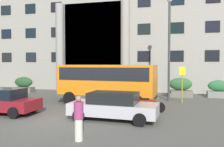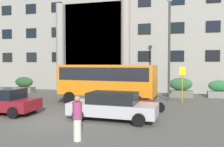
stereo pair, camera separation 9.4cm
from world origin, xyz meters
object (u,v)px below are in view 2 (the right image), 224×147
Objects in this scene: parked_sedan_second at (113,106)px; pedestrian_man_red_shirt at (77,118)px; hedge_planter_far_east at (24,85)px; parked_estate_mid at (3,101)px; hedge_planter_far_west at (219,89)px; scooter_by_planter at (17,99)px; hedge_planter_entrance_right at (181,88)px; motorcycle_far_end at (93,103)px; bus_stop_sign at (182,81)px; motorcycle_near_kerb at (147,104)px; orange_minibus at (107,81)px; lamppost_plaza_centre at (169,41)px.

parked_sedan_second is 3.55m from pedestrian_man_red_shirt.
parked_estate_mid is at bearing -61.28° from hedge_planter_far_east.
scooter_by_planter is (-14.39, -7.29, -0.26)m from hedge_planter_far_west.
hedge_planter_far_west is 15.15m from pedestrian_man_red_shirt.
motorcycle_far_end is (-5.54, -7.19, -0.35)m from hedge_planter_entrance_right.
hedge_planter_far_west is at bearing 47.18° from bus_stop_sign.
motorcycle_far_end is 0.96× the size of motorcycle_near_kerb.
parked_estate_mid is at bearing -79.92° from scooter_by_planter.
hedge_planter_far_west is at bearing 58.05° from parked_sedan_second.
motorcycle_far_end is at bearing -90.40° from orange_minibus.
hedge_planter_far_east is 1.04× the size of motorcycle_far_end.
motorcycle_near_kerb is at bearing 56.06° from pedestrian_man_red_shirt.
parked_estate_mid is at bearing -142.45° from lamppost_plaza_centre.
lamppost_plaza_centre is at bearing 39.24° from parked_estate_mid.
bus_stop_sign is 10.67m from pedestrian_man_red_shirt.
lamppost_plaza_centre reaches higher than parked_estate_mid.
motorcycle_near_kerb is at bearing -119.63° from bus_stop_sign.
pedestrian_man_red_shirt is at bearing -108.20° from hedge_planter_entrance_right.
hedge_planter_far_west is at bearing 15.86° from scooter_by_planter.
lamppost_plaza_centre is (10.25, 4.59, 4.18)m from scooter_by_planter.
bus_stop_sign is at bearing -11.08° from hedge_planter_far_east.
orange_minibus is at bearing 9.44° from scooter_by_planter.
bus_stop_sign is at bearing 51.53° from pedestrian_man_red_shirt.
lamppost_plaza_centre reaches higher than bus_stop_sign.
hedge_planter_far_east is at bearing 120.41° from parked_estate_mid.
pedestrian_man_red_shirt is (11.16, -12.78, 0.11)m from hedge_planter_far_east.
orange_minibus reaches higher than motorcycle_far_end.
orange_minibus is 5.53m from bus_stop_sign.
bus_stop_sign is at bearing -90.46° from hedge_planter_entrance_right.
hedge_planter_far_west is 9.10m from motorcycle_near_kerb.
orange_minibus is 4.97m from parked_sedan_second.
bus_stop_sign is at bearing 62.81° from parked_sedan_second.
hedge_planter_far_east is 1.01× the size of scooter_by_planter.
orange_minibus is 2.74m from motorcycle_far_end.
pedestrian_man_red_shirt is (-0.50, -3.51, 0.13)m from parked_sedan_second.
hedge_planter_entrance_right is (0.02, 3.10, -0.84)m from bus_stop_sign.
parked_estate_mid reaches higher than scooter_by_planter.
parked_estate_mid is (-4.95, -4.74, -0.93)m from orange_minibus.
scooter_by_planter is at bearing -148.25° from hedge_planter_entrance_right.
hedge_planter_far_west is 0.46× the size of parked_estate_mid.
hedge_planter_entrance_right is 13.21m from scooter_by_planter.
bus_stop_sign is at bearing 58.06° from motorcycle_near_kerb.
orange_minibus reaches higher than hedge_planter_entrance_right.
parked_estate_mid is (5.14, -9.39, 0.00)m from hedge_planter_far_east.
motorcycle_near_kerb is 0.26× the size of lamppost_plaza_centre.
hedge_planter_far_west is 0.92× the size of motorcycle_near_kerb.
bus_stop_sign is 4.62m from motorcycle_near_kerb.
hedge_planter_far_west is (3.19, 3.44, -0.93)m from bus_stop_sign.
parked_estate_mid is 2.43× the size of pedestrian_man_red_shirt.
pedestrian_man_red_shirt is (1.31, -5.69, 0.40)m from motorcycle_far_end.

